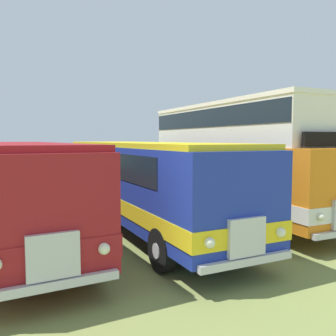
% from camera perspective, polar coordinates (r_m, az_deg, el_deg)
% --- Properties ---
extents(bus_seventh_in_row, '(3.17, 11.09, 2.99)m').
position_cam_1_polar(bus_seventh_in_row, '(11.83, -22.65, -2.28)').
color(bus_seventh_in_row, maroon).
rests_on(bus_seventh_in_row, ground).
extents(bus_eighth_in_row, '(2.79, 11.71, 2.99)m').
position_cam_1_polar(bus_eighth_in_row, '(12.54, -4.32, -1.56)').
color(bus_eighth_in_row, '#1E339E').
rests_on(bus_eighth_in_row, ground).
extents(bus_ninth_in_row, '(2.64, 10.21, 4.49)m').
position_cam_1_polar(bus_ninth_in_row, '(14.43, 10.34, 2.01)').
color(bus_ninth_in_row, orange).
rests_on(bus_ninth_in_row, ground).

